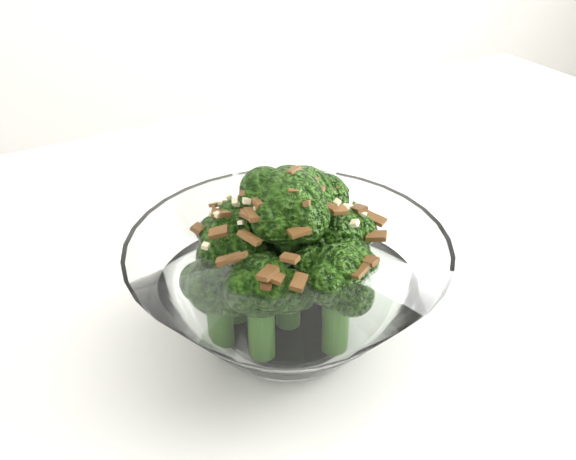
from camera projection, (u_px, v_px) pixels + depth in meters
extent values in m
cube|color=white|center=(363.00, 267.00, 0.63)|extent=(1.38, 1.11, 0.04)
cylinder|color=white|center=(471.00, 257.00, 1.31)|extent=(0.04, 0.04, 0.71)
cylinder|color=white|center=(288.00, 331.00, 0.51)|extent=(0.10, 0.10, 0.01)
cylinder|color=#2D5917|center=(220.00, 321.00, 0.48)|extent=(0.02, 0.02, 0.04)
sphere|color=#295710|center=(218.00, 285.00, 0.46)|extent=(0.05, 0.05, 0.05)
cylinder|color=#2D5917|center=(281.00, 263.00, 0.54)|extent=(0.02, 0.02, 0.05)
sphere|color=#295710|center=(281.00, 228.00, 0.52)|extent=(0.04, 0.04, 0.04)
cylinder|color=#2D5917|center=(236.00, 287.00, 0.50)|extent=(0.02, 0.02, 0.06)
sphere|color=#295710|center=(233.00, 242.00, 0.48)|extent=(0.05, 0.05, 0.05)
cylinder|color=#2D5917|center=(288.00, 276.00, 0.48)|extent=(0.02, 0.02, 0.09)
sphere|color=#295710|center=(288.00, 207.00, 0.45)|extent=(0.06, 0.06, 0.06)
cylinder|color=#2D5917|center=(261.00, 328.00, 0.46)|extent=(0.02, 0.02, 0.05)
sphere|color=#295710|center=(260.00, 285.00, 0.44)|extent=(0.05, 0.05, 0.05)
cylinder|color=#2D5917|center=(336.00, 285.00, 0.50)|extent=(0.02, 0.02, 0.06)
sphere|color=#295710|center=(338.00, 238.00, 0.48)|extent=(0.05, 0.05, 0.05)
cylinder|color=#2D5917|center=(337.00, 268.00, 0.53)|extent=(0.02, 0.02, 0.05)
sphere|color=#295710|center=(338.00, 234.00, 0.52)|extent=(0.04, 0.04, 0.04)
cylinder|color=#2D5917|center=(302.00, 261.00, 0.51)|extent=(0.02, 0.02, 0.09)
sphere|color=#295710|center=(303.00, 200.00, 0.48)|extent=(0.05, 0.05, 0.05)
cylinder|color=#2D5917|center=(336.00, 321.00, 0.47)|extent=(0.02, 0.02, 0.06)
sphere|color=#295710|center=(338.00, 276.00, 0.45)|extent=(0.05, 0.05, 0.05)
cube|color=brown|center=(307.00, 180.00, 0.46)|extent=(0.02, 0.02, 0.01)
cube|color=brown|center=(243.00, 196.00, 0.50)|extent=(0.01, 0.02, 0.01)
cube|color=brown|center=(321.00, 191.00, 0.47)|extent=(0.02, 0.02, 0.01)
cube|color=brown|center=(259.00, 181.00, 0.46)|extent=(0.01, 0.01, 0.01)
cube|color=brown|center=(273.00, 276.00, 0.41)|extent=(0.02, 0.02, 0.01)
cube|color=brown|center=(277.00, 187.00, 0.52)|extent=(0.01, 0.01, 0.01)
cube|color=brown|center=(250.00, 237.00, 0.43)|extent=(0.02, 0.02, 0.01)
cube|color=brown|center=(303.00, 187.00, 0.50)|extent=(0.02, 0.02, 0.00)
cube|color=brown|center=(299.00, 231.00, 0.43)|extent=(0.02, 0.01, 0.00)
cube|color=brown|center=(377.00, 236.00, 0.46)|extent=(0.02, 0.02, 0.01)
cube|color=brown|center=(263.00, 202.00, 0.43)|extent=(0.01, 0.01, 0.01)
cube|color=brown|center=(338.00, 210.00, 0.45)|extent=(0.01, 0.01, 0.01)
cube|color=brown|center=(292.00, 171.00, 0.44)|extent=(0.01, 0.01, 0.01)
cube|color=brown|center=(262.00, 189.00, 0.45)|extent=(0.01, 0.02, 0.01)
cube|color=brown|center=(302.00, 204.00, 0.43)|extent=(0.02, 0.01, 0.01)
cube|color=brown|center=(280.00, 188.00, 0.51)|extent=(0.02, 0.01, 0.01)
cube|color=brown|center=(257.00, 189.00, 0.49)|extent=(0.02, 0.01, 0.01)
cube|color=brown|center=(220.00, 204.00, 0.49)|extent=(0.02, 0.02, 0.01)
cube|color=brown|center=(229.00, 259.00, 0.43)|extent=(0.02, 0.01, 0.01)
cube|color=brown|center=(268.00, 273.00, 0.41)|extent=(0.02, 0.02, 0.01)
cube|color=brown|center=(269.00, 190.00, 0.51)|extent=(0.02, 0.02, 0.01)
cube|color=brown|center=(252.00, 195.00, 0.48)|extent=(0.02, 0.02, 0.01)
cube|color=brown|center=(369.00, 261.00, 0.43)|extent=(0.01, 0.02, 0.01)
cube|color=brown|center=(220.00, 214.00, 0.46)|extent=(0.01, 0.01, 0.01)
cube|color=brown|center=(259.00, 186.00, 0.46)|extent=(0.01, 0.01, 0.01)
cube|color=brown|center=(249.00, 187.00, 0.48)|extent=(0.01, 0.01, 0.01)
cube|color=brown|center=(299.00, 282.00, 0.41)|extent=(0.01, 0.02, 0.01)
cube|color=brown|center=(336.00, 201.00, 0.50)|extent=(0.02, 0.02, 0.01)
cube|color=brown|center=(288.00, 175.00, 0.46)|extent=(0.01, 0.02, 0.01)
cube|color=brown|center=(280.00, 189.00, 0.52)|extent=(0.02, 0.01, 0.01)
cube|color=brown|center=(223.00, 214.00, 0.46)|extent=(0.01, 0.02, 0.01)
cube|color=brown|center=(292.00, 186.00, 0.43)|extent=(0.01, 0.01, 0.01)
cube|color=brown|center=(315.00, 191.00, 0.44)|extent=(0.02, 0.02, 0.00)
cube|color=brown|center=(253.00, 215.00, 0.43)|extent=(0.01, 0.02, 0.01)
cube|color=brown|center=(374.00, 219.00, 0.48)|extent=(0.02, 0.02, 0.01)
cube|color=brown|center=(327.00, 196.00, 0.50)|extent=(0.02, 0.01, 0.01)
cube|color=brown|center=(338.00, 192.00, 0.49)|extent=(0.02, 0.01, 0.01)
cube|color=brown|center=(250.00, 215.00, 0.43)|extent=(0.01, 0.02, 0.00)
cube|color=brown|center=(266.00, 282.00, 0.41)|extent=(0.01, 0.01, 0.00)
cube|color=brown|center=(251.00, 212.00, 0.44)|extent=(0.02, 0.02, 0.01)
cube|color=brown|center=(251.00, 192.00, 0.45)|extent=(0.02, 0.02, 0.01)
cube|color=brown|center=(219.00, 232.00, 0.45)|extent=(0.02, 0.01, 0.01)
cube|color=brown|center=(237.00, 256.00, 0.42)|extent=(0.02, 0.01, 0.01)
cube|color=brown|center=(295.00, 180.00, 0.47)|extent=(0.01, 0.02, 0.01)
cube|color=brown|center=(333.00, 199.00, 0.50)|extent=(0.02, 0.01, 0.01)
cube|color=brown|center=(328.00, 189.00, 0.47)|extent=(0.02, 0.01, 0.01)
cube|color=brown|center=(333.00, 208.00, 0.45)|extent=(0.02, 0.01, 0.01)
cube|color=brown|center=(295.00, 183.00, 0.49)|extent=(0.02, 0.02, 0.01)
cube|color=brown|center=(341.00, 196.00, 0.51)|extent=(0.01, 0.02, 0.01)
cube|color=brown|center=(290.00, 258.00, 0.41)|extent=(0.01, 0.01, 0.01)
cube|color=brown|center=(198.00, 228.00, 0.47)|extent=(0.01, 0.01, 0.01)
cube|color=brown|center=(359.00, 271.00, 0.43)|extent=(0.02, 0.02, 0.01)
cube|color=brown|center=(265.00, 190.00, 0.49)|extent=(0.02, 0.02, 0.01)
cube|color=brown|center=(359.00, 209.00, 0.47)|extent=(0.01, 0.01, 0.01)
cube|color=beige|center=(229.00, 197.00, 0.49)|extent=(0.00, 0.00, 0.00)
cube|color=beige|center=(296.00, 174.00, 0.46)|extent=(0.01, 0.00, 0.00)
cube|color=beige|center=(206.00, 246.00, 0.44)|extent=(0.01, 0.01, 0.00)
cube|color=beige|center=(220.00, 203.00, 0.48)|extent=(0.00, 0.00, 0.00)
cube|color=beige|center=(241.00, 222.00, 0.44)|extent=(0.01, 0.01, 0.00)
cube|color=beige|center=(262.00, 179.00, 0.46)|extent=(0.01, 0.01, 0.01)
cube|color=beige|center=(356.00, 204.00, 0.48)|extent=(0.01, 0.01, 0.00)
cube|color=beige|center=(291.00, 189.00, 0.51)|extent=(0.01, 0.01, 0.01)
cube|color=beige|center=(256.00, 209.00, 0.43)|extent=(0.00, 0.00, 0.00)
cube|color=beige|center=(217.00, 215.00, 0.46)|extent=(0.01, 0.01, 0.00)
cube|color=beige|center=(364.00, 214.00, 0.47)|extent=(0.01, 0.01, 0.00)
cube|color=beige|center=(212.00, 214.00, 0.48)|extent=(0.00, 0.00, 0.00)
cube|color=beige|center=(346.00, 207.00, 0.46)|extent=(0.01, 0.01, 0.00)
cube|color=beige|center=(355.00, 223.00, 0.45)|extent=(0.01, 0.01, 0.01)
cube|color=beige|center=(332.00, 195.00, 0.48)|extent=(0.00, 0.00, 0.00)
cube|color=beige|center=(247.00, 201.00, 0.44)|extent=(0.01, 0.01, 0.01)
cube|color=beige|center=(237.00, 204.00, 0.46)|extent=(0.00, 0.00, 0.00)
cube|color=beige|center=(306.00, 180.00, 0.45)|extent=(0.01, 0.00, 0.00)
cube|color=beige|center=(267.00, 184.00, 0.49)|extent=(0.01, 0.01, 0.00)
cube|color=beige|center=(336.00, 198.00, 0.50)|extent=(0.00, 0.01, 0.00)
cube|color=beige|center=(235.00, 202.00, 0.45)|extent=(0.01, 0.01, 0.01)
cube|color=beige|center=(337.00, 202.00, 0.45)|extent=(0.01, 0.01, 0.00)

